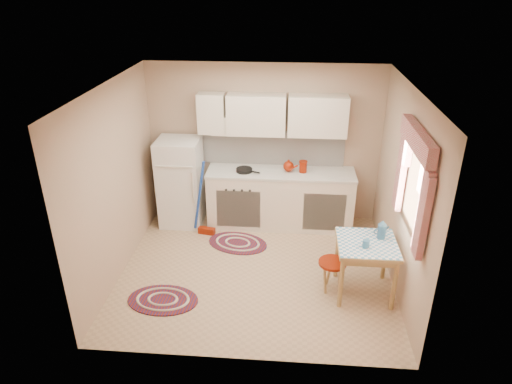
# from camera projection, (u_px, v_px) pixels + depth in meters

# --- Properties ---
(room_shell) EXTENTS (3.64, 3.60, 2.52)m
(room_shell) POSITION_uv_depth(u_px,v_px,m) (270.00, 155.00, 5.74)
(room_shell) COLOR tan
(room_shell) RESTS_ON ground
(fridge) EXTENTS (0.65, 0.60, 1.40)m
(fridge) POSITION_uv_depth(u_px,v_px,m) (181.00, 182.00, 7.14)
(fridge) COLOR white
(fridge) RESTS_ON ground
(broom) EXTENTS (0.30, 0.17, 1.20)m
(broom) POSITION_uv_depth(u_px,v_px,m) (205.00, 199.00, 6.84)
(broom) COLOR #1B41AA
(broom) RESTS_ON ground
(base_cabinets) EXTENTS (2.25, 0.60, 0.88)m
(base_cabinets) POSITION_uv_depth(u_px,v_px,m) (280.00, 199.00, 7.19)
(base_cabinets) COLOR #EFE3D0
(base_cabinets) RESTS_ON ground
(countertop) EXTENTS (2.27, 0.62, 0.04)m
(countertop) POSITION_uv_depth(u_px,v_px,m) (281.00, 173.00, 6.99)
(countertop) COLOR silver
(countertop) RESTS_ON base_cabinets
(frying_pan) EXTENTS (0.32, 0.32, 0.05)m
(frying_pan) POSITION_uv_depth(u_px,v_px,m) (244.00, 170.00, 6.96)
(frying_pan) COLOR black
(frying_pan) RESTS_ON countertop
(red_kettle) EXTENTS (0.21, 0.19, 0.18)m
(red_kettle) POSITION_uv_depth(u_px,v_px,m) (288.00, 166.00, 6.93)
(red_kettle) COLOR maroon
(red_kettle) RESTS_ON countertop
(red_canister) EXTENTS (0.15, 0.15, 0.16)m
(red_canister) POSITION_uv_depth(u_px,v_px,m) (303.00, 167.00, 6.92)
(red_canister) COLOR maroon
(red_canister) RESTS_ON countertop
(table) EXTENTS (0.72, 0.72, 0.72)m
(table) POSITION_uv_depth(u_px,v_px,m) (364.00, 268.00, 5.66)
(table) COLOR tan
(table) RESTS_ON ground
(stool) EXTENTS (0.40, 0.40, 0.42)m
(stool) POSITION_uv_depth(u_px,v_px,m) (331.00, 275.00, 5.76)
(stool) COLOR maroon
(stool) RESTS_ON ground
(coffee_pot) EXTENTS (0.15, 0.13, 0.26)m
(coffee_pot) POSITION_uv_depth(u_px,v_px,m) (382.00, 229.00, 5.54)
(coffee_pot) COLOR #2C5E87
(coffee_pot) RESTS_ON table
(mug) EXTENTS (0.11, 0.11, 0.10)m
(mug) POSITION_uv_depth(u_px,v_px,m) (366.00, 244.00, 5.39)
(mug) COLOR #2C5E87
(mug) RESTS_ON table
(rug_center) EXTENTS (1.02, 0.81, 0.02)m
(rug_center) POSITION_uv_depth(u_px,v_px,m) (238.00, 243.00, 6.83)
(rug_center) COLOR maroon
(rug_center) RESTS_ON ground
(rug_left) EXTENTS (0.91, 0.63, 0.02)m
(rug_left) POSITION_uv_depth(u_px,v_px,m) (163.00, 300.00, 5.65)
(rug_left) COLOR maroon
(rug_left) RESTS_ON ground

